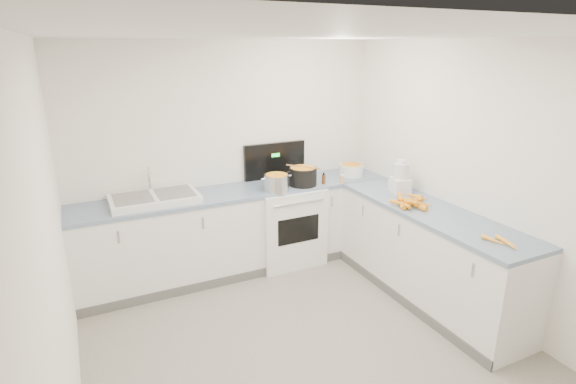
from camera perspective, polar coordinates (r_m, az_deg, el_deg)
name	(u,v)px	position (r m, az deg, el deg)	size (l,w,h in m)	color
floor	(313,354)	(3.96, 3.22, -19.85)	(3.50, 4.00, 0.00)	gray
ceiling	(320,35)	(3.13, 4.06, 19.26)	(3.50, 4.00, 0.00)	white
wall_back	(229,156)	(5.11, -7.47, 4.50)	(3.50, 2.50, 0.00)	white
wall_left	(53,259)	(2.97, -27.64, -7.58)	(4.00, 2.50, 0.00)	white
wall_right	(485,183)	(4.43, 23.73, 1.02)	(4.00, 2.50, 0.00)	white
counter_back	(241,230)	(5.08, -6.03, -4.80)	(3.50, 0.62, 0.94)	white
counter_right	(428,255)	(4.68, 17.34, -7.59)	(0.62, 2.20, 0.94)	white
stove	(285,222)	(5.26, -0.33, -3.83)	(0.76, 0.65, 1.36)	white
sink	(154,198)	(4.70, -16.60, -0.77)	(0.86, 0.52, 0.31)	white
steel_pot	(277,183)	(4.85, -1.46, 1.09)	(0.27, 0.27, 0.20)	silver
black_pot	(303,177)	(5.04, 1.90, 1.88)	(0.31, 0.31, 0.22)	black
wooden_spoon	(303,167)	(5.00, 1.92, 3.21)	(0.02, 0.02, 0.41)	#AD7A47
mixing_bowl	(351,170)	(5.48, 8.04, 2.80)	(0.29, 0.29, 0.14)	white
extract_bottle	(324,179)	(5.11, 4.55, 1.63)	(0.04, 0.04, 0.11)	#593319
spice_jar	(342,179)	(5.17, 6.89, 1.59)	(0.05, 0.05, 0.08)	#E5B266
food_processor	(401,178)	(4.91, 14.10, 1.68)	(0.22, 0.25, 0.36)	white
carrot_pile	(410,202)	(4.57, 15.20, -1.20)	(0.39, 0.45, 0.09)	#FF9D1F
peeled_carrots	(503,242)	(3.95, 25.62, -5.73)	(0.14, 0.31, 0.04)	#FFA226
peelings	(130,197)	(4.69, -19.40, -0.60)	(0.24, 0.24, 0.01)	tan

